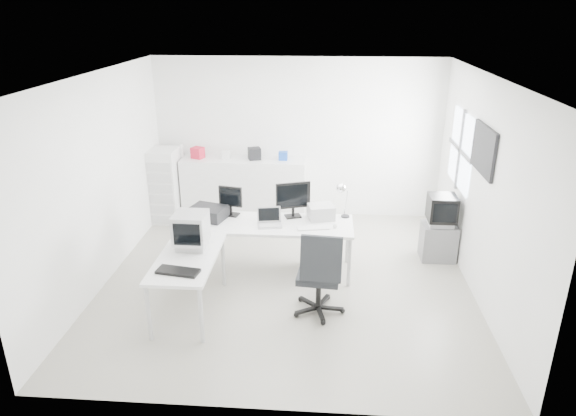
# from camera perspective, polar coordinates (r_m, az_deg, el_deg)

# --- Properties ---
(floor) EXTENTS (5.00, 5.00, 0.01)m
(floor) POSITION_cam_1_polar(r_m,az_deg,el_deg) (7.27, -0.12, -7.93)
(floor) COLOR beige
(floor) RESTS_ON ground
(ceiling) EXTENTS (5.00, 5.00, 0.01)m
(ceiling) POSITION_cam_1_polar(r_m,az_deg,el_deg) (6.38, -0.14, 14.54)
(ceiling) COLOR white
(ceiling) RESTS_ON back_wall
(back_wall) EXTENTS (5.00, 0.02, 2.80)m
(back_wall) POSITION_cam_1_polar(r_m,az_deg,el_deg) (9.09, 1.08, 7.69)
(back_wall) COLOR white
(back_wall) RESTS_ON floor
(left_wall) EXTENTS (0.02, 5.00, 2.80)m
(left_wall) POSITION_cam_1_polar(r_m,az_deg,el_deg) (7.31, -20.09, 2.87)
(left_wall) COLOR white
(left_wall) RESTS_ON floor
(right_wall) EXTENTS (0.02, 5.00, 2.80)m
(right_wall) POSITION_cam_1_polar(r_m,az_deg,el_deg) (6.98, 20.83, 1.90)
(right_wall) COLOR white
(right_wall) RESTS_ON floor
(window) EXTENTS (0.02, 1.20, 1.10)m
(window) POSITION_cam_1_polar(r_m,az_deg,el_deg) (8.02, 18.63, 6.14)
(window) COLOR white
(window) RESTS_ON right_wall
(wall_picture) EXTENTS (0.04, 0.90, 0.60)m
(wall_picture) POSITION_cam_1_polar(r_m,az_deg,el_deg) (6.92, 20.91, 6.08)
(wall_picture) COLOR black
(wall_picture) RESTS_ON right_wall
(main_desk) EXTENTS (2.40, 0.80, 0.75)m
(main_desk) POSITION_cam_1_polar(r_m,az_deg,el_deg) (7.34, -2.31, -4.36)
(main_desk) COLOR silver
(main_desk) RESTS_ON floor
(side_desk) EXTENTS (0.70, 1.40, 0.75)m
(side_desk) POSITION_cam_1_polar(r_m,az_deg,el_deg) (6.53, -10.91, -8.26)
(side_desk) COLOR silver
(side_desk) RESTS_ON floor
(drawer_pedestal) EXTENTS (0.40, 0.50, 0.60)m
(drawer_pedestal) POSITION_cam_1_polar(r_m,az_deg,el_deg) (7.37, 3.17, -4.88)
(drawer_pedestal) COLOR silver
(drawer_pedestal) RESTS_ON floor
(inkjet_printer) EXTENTS (0.58, 0.51, 0.17)m
(inkjet_printer) POSITION_cam_1_polar(r_m,az_deg,el_deg) (7.38, -8.85, -0.53)
(inkjet_printer) COLOR black
(inkjet_printer) RESTS_ON main_desk
(lcd_monitor_small) EXTENTS (0.38, 0.27, 0.43)m
(lcd_monitor_small) POSITION_cam_1_polar(r_m,az_deg,el_deg) (7.41, -6.40, 0.77)
(lcd_monitor_small) COLOR black
(lcd_monitor_small) RESTS_ON main_desk
(lcd_monitor_large) EXTENTS (0.54, 0.35, 0.52)m
(lcd_monitor_large) POSITION_cam_1_polar(r_m,az_deg,el_deg) (7.29, 0.57, 0.90)
(lcd_monitor_large) COLOR black
(lcd_monitor_large) RESTS_ON main_desk
(laptop) EXTENTS (0.36, 0.37, 0.20)m
(laptop) POSITION_cam_1_polar(r_m,az_deg,el_deg) (7.04, -2.06, -1.24)
(laptop) COLOR #B7B7BA
(laptop) RESTS_ON main_desk
(white_keyboard) EXTENTS (0.45, 0.22, 0.02)m
(white_keyboard) POSITION_cam_1_polar(r_m,az_deg,el_deg) (7.00, 2.80, -2.23)
(white_keyboard) COLOR silver
(white_keyboard) RESTS_ON main_desk
(white_mouse) EXTENTS (0.06, 0.06, 0.06)m
(white_mouse) POSITION_cam_1_polar(r_m,az_deg,el_deg) (7.04, 5.26, -1.96)
(white_mouse) COLOR silver
(white_mouse) RESTS_ON main_desk
(laser_printer) EXTENTS (0.42, 0.38, 0.20)m
(laser_printer) POSITION_cam_1_polar(r_m,az_deg,el_deg) (7.30, 3.68, -0.42)
(laser_printer) COLOR #B3B3B3
(laser_printer) RESTS_ON main_desk
(desk_lamp) EXTENTS (0.19, 0.19, 0.47)m
(desk_lamp) POSITION_cam_1_polar(r_m,az_deg,el_deg) (7.33, 6.45, 0.71)
(desk_lamp) COLOR silver
(desk_lamp) RESTS_ON main_desk
(crt_monitor) EXTENTS (0.36, 0.36, 0.41)m
(crt_monitor) POSITION_cam_1_polar(r_m,az_deg,el_deg) (6.49, -10.72, -2.70)
(crt_monitor) COLOR #B7B7BA
(crt_monitor) RESTS_ON side_desk
(black_keyboard) EXTENTS (0.51, 0.27, 0.03)m
(black_keyboard) POSITION_cam_1_polar(r_m,az_deg,el_deg) (6.01, -12.13, -6.89)
(black_keyboard) COLOR black
(black_keyboard) RESTS_ON side_desk
(office_chair) EXTENTS (0.72, 0.72, 1.14)m
(office_chair) POSITION_cam_1_polar(r_m,az_deg,el_deg) (6.31, 3.46, -6.98)
(office_chair) COLOR #26292C
(office_chair) RESTS_ON floor
(tv_cabinet) EXTENTS (0.50, 0.41, 0.55)m
(tv_cabinet) POSITION_cam_1_polar(r_m,az_deg,el_deg) (8.05, 16.33, -3.61)
(tv_cabinet) COLOR slate
(tv_cabinet) RESTS_ON floor
(crt_tv) EXTENTS (0.50, 0.48, 0.45)m
(crt_tv) POSITION_cam_1_polar(r_m,az_deg,el_deg) (7.86, 16.71, -0.30)
(crt_tv) COLOR black
(crt_tv) RESTS_ON tv_cabinet
(sideboard) EXTENTS (2.18, 0.54, 1.09)m
(sideboard) POSITION_cam_1_polar(r_m,az_deg,el_deg) (9.18, -4.89, 2.18)
(sideboard) COLOR silver
(sideboard) RESTS_ON floor
(clutter_box_a) EXTENTS (0.25, 0.23, 0.19)m
(clutter_box_a) POSITION_cam_1_polar(r_m,az_deg,el_deg) (9.15, -10.00, 6.06)
(clutter_box_a) COLOR red
(clutter_box_a) RESTS_ON sideboard
(clutter_box_b) EXTENTS (0.14, 0.12, 0.14)m
(clutter_box_b) POSITION_cam_1_polar(r_m,az_deg,el_deg) (9.05, -6.90, 5.89)
(clutter_box_b) COLOR silver
(clutter_box_b) RESTS_ON sideboard
(clutter_box_c) EXTENTS (0.25, 0.24, 0.20)m
(clutter_box_c) POSITION_cam_1_polar(r_m,az_deg,el_deg) (8.96, -3.75, 6.05)
(clutter_box_c) COLOR black
(clutter_box_c) RESTS_ON sideboard
(clutter_box_d) EXTENTS (0.15, 0.13, 0.15)m
(clutter_box_d) POSITION_cam_1_polar(r_m,az_deg,el_deg) (8.91, -0.55, 5.83)
(clutter_box_d) COLOR #1847AD
(clutter_box_d) RESTS_ON sideboard
(clutter_bottle) EXTENTS (0.07, 0.07, 0.22)m
(clutter_bottle) POSITION_cam_1_polar(r_m,az_deg,el_deg) (9.26, -11.76, 6.21)
(clutter_bottle) COLOR silver
(clutter_bottle) RESTS_ON sideboard
(filing_cabinet) EXTENTS (0.46, 0.54, 1.30)m
(filing_cabinet) POSITION_cam_1_polar(r_m,az_deg,el_deg) (9.22, -13.45, 2.44)
(filing_cabinet) COLOR silver
(filing_cabinet) RESTS_ON floor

